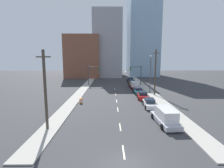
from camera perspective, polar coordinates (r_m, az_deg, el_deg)
The scene contains 25 objects.
ground_plane at distance 15.22m, azimuth 4.41°, elevation -24.98°, with size 200.00×200.00×0.00m, color #38383A.
sidewalk_left at distance 60.25m, azimuth -7.42°, elevation 0.66°, with size 2.33×93.20×0.13m.
sidewalk_right at distance 60.57m, azimuth 8.67°, elevation 0.67°, with size 2.33×93.20×0.13m.
lane_stripe_at_2m at distance 16.91m, azimuth 3.80°, elevation -21.21°, with size 0.16×2.40×0.01m, color beige.
lane_stripe_at_8m at distance 22.02m, azimuth 2.67°, elevation -13.81°, with size 0.16×2.40×0.01m, color beige.
lane_stripe_at_15m at distance 28.85m, azimuth 1.88°, elevation -8.28°, with size 0.16×2.40×0.01m, color beige.
lane_stripe_at_20m at distance 34.16m, azimuth 1.50°, elevation -5.58°, with size 0.16×2.40×0.01m, color beige.
lane_stripe_at_27m at distance 40.41m, azimuth 1.19°, elevation -3.33°, with size 0.16×2.40×0.01m, color beige.
lane_stripe_at_33m at distance 46.82m, azimuth 0.96°, elevation -1.66°, with size 0.16×2.40×0.01m, color beige.
building_brick_left at distance 77.32m, azimuth -9.21°, elevation 8.79°, with size 14.00×16.00×17.37m.
building_office_center at distance 80.64m, azimuth -1.40°, elevation 12.55°, with size 12.00×20.00×27.66m.
building_glass_right at distance 86.26m, azimuth 9.77°, elevation 14.87°, with size 13.00×20.00×35.72m.
traffic_signal_left at distance 53.25m, azimuth -6.74°, elevation 3.68°, with size 3.52×0.35×5.97m.
traffic_signal_right at distance 53.57m, azimuth 8.42°, elevation 3.68°, with size 3.52×0.35×5.97m.
utility_pole_left_near at distance 21.28m, azimuth -20.96°, elevation -1.80°, with size 1.60×0.32×9.29m.
utility_pole_right_mid at distance 39.52m, azimuth 13.96°, elevation 3.75°, with size 1.60×0.32×10.14m.
traffic_barrel at distance 33.01m, azimuth -10.10°, elevation -5.38°, with size 0.56×0.56×0.95m.
street_lamp at distance 41.83m, azimuth 12.45°, elevation 3.97°, with size 0.44×0.44×8.90m.
box_truck_silver at distance 23.58m, azimuth 17.04°, elevation -10.13°, with size 2.56×6.41×2.05m.
sedan_white at distance 30.61m, azimuth 12.15°, elevation -6.15°, with size 2.15×4.82×1.49m.
sedan_red at distance 36.33m, azimuth 9.93°, elevation -3.73°, with size 2.28×4.42×1.53m.
sedan_teal at distance 41.30m, azimuth 8.51°, elevation -2.22°, with size 2.01×4.35×1.46m.
box_truck_maroon at distance 48.13m, azimuth 7.38°, elevation -0.38°, with size 2.51×6.12×1.83m.
sedan_brown at distance 54.34m, azimuth 6.53°, elevation 0.46°, with size 2.26×4.44×1.52m.
sedan_navy at distance 60.94m, azimuth 6.05°, elevation 1.36°, with size 2.21×4.75×1.48m.
Camera 1 is at (-1.17, -12.61, 8.44)m, focal length 28.00 mm.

